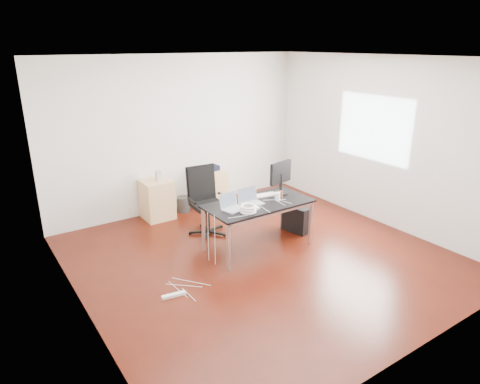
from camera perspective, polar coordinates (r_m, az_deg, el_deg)
room_shell at (r=5.86m, az=3.32°, el=3.71°), size 5.00×5.00×5.00m
desk at (r=6.36m, az=2.46°, el=-1.87°), size 1.60×0.80×0.73m
office_chair at (r=6.94m, az=-4.66°, el=-0.70°), size 0.52×0.54×1.08m
filing_cabinet_left at (r=7.71m, az=-10.99°, el=-0.97°), size 0.50×0.50×0.70m
filing_cabinet_right at (r=8.16m, az=-3.96°, el=0.51°), size 0.50×0.50×0.70m
pc_tower at (r=7.14m, az=7.53°, el=-3.57°), size 0.27×0.48×0.44m
wastebasket at (r=8.00m, az=-7.54°, el=-1.62°), size 0.28×0.28×0.28m
power_strip at (r=5.51m, az=-8.82°, el=-13.43°), size 0.31×0.10×0.04m
laptop_left at (r=6.08m, az=-1.04°, el=-1.79°), size 0.38×0.32×0.23m
laptop_right at (r=6.29m, az=1.39°, el=-1.05°), size 0.34×0.26×0.23m
monitor at (r=6.68m, az=5.43°, el=2.15°), size 0.45×0.26×0.51m
keyboard at (r=6.61m, az=3.03°, el=-0.46°), size 0.46×0.20×0.02m
cup_white at (r=6.44m, az=5.00°, el=-0.59°), size 0.08×0.08×0.12m
cup_brown at (r=6.57m, az=5.41°, el=-0.30°), size 0.09×0.09×0.10m
cable_coil at (r=5.96m, az=1.08°, el=-2.28°), size 0.24×0.24×0.11m
power_adapter at (r=6.10m, az=2.23°, el=-2.15°), size 0.08×0.08×0.03m
speaker at (r=7.56m, az=-10.82°, el=2.16°), size 0.09×0.08×0.18m
navy_garment at (r=8.07m, az=-4.04°, el=3.22°), size 0.32×0.27×0.09m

